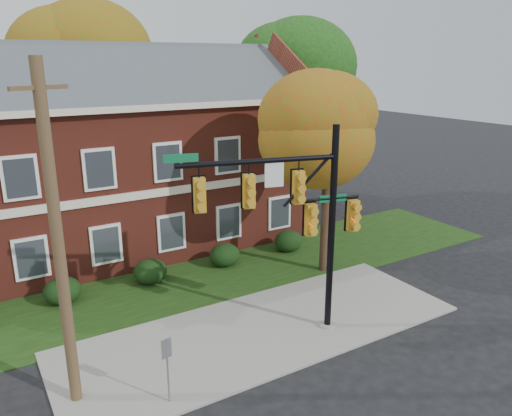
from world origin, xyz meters
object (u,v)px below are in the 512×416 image
hedge_far_right (288,241)px  sign_post (167,360)px  traffic_signal (296,211)px  tree_far_rear (88,62)px  utility_pole (58,243)px  hedge_left (62,291)px  hedge_right (225,255)px  hedge_center (150,271)px  apartment_building (107,147)px  tree_right_rear (292,75)px  tree_near_right (336,119)px

hedge_far_right → sign_post: bearing=-140.5°
traffic_signal → hedge_far_right: bearing=70.3°
tree_far_rear → sign_post: bearing=-99.7°
hedge_far_right → utility_pole: size_ratio=0.15×
hedge_left → tree_far_rear: size_ratio=0.12×
tree_far_rear → traffic_signal: tree_far_rear is taller
hedge_right → tree_far_rear: size_ratio=0.12×
hedge_left → hedge_center: same height
traffic_signal → apartment_building: bearing=117.3°
tree_right_rear → sign_post: tree_right_rear is taller
hedge_right → traffic_signal: bearing=-96.5°
tree_right_rear → sign_post: size_ratio=5.31×
tree_near_right → sign_post: 11.83m
hedge_left → sign_post: sign_post is taller
hedge_right → tree_far_rear: bearing=99.4°
tree_right_rear → sign_post: (-13.53, -13.72, -6.76)m
apartment_building → hedge_left: apartment_building is taller
hedge_left → traffic_signal: 9.75m
apartment_building → sign_post: size_ratio=9.41×
apartment_building → tree_far_rear: (1.34, 7.84, 3.86)m
traffic_signal → sign_post: size_ratio=3.54×
hedge_far_right → traffic_signal: bearing=-123.5°
hedge_center → hedge_right: size_ratio=1.00×
hedge_far_right → utility_pole: utility_pole is taller
hedge_far_right → tree_far_rear: tree_far_rear is taller
hedge_left → apartment_building: bearing=56.3°
apartment_building → hedge_center: bearing=-90.0°
hedge_far_right → hedge_center: bearing=180.0°
hedge_center → tree_far_rear: size_ratio=0.12×
hedge_far_right → tree_right_rear: (4.31, 6.11, 7.60)m
hedge_left → traffic_signal: (6.27, -6.39, 3.87)m
hedge_right → utility_pole: (-7.85, -6.15, 4.09)m
traffic_signal → sign_post: 5.96m
hedge_left → hedge_center: 3.50m
hedge_far_right → traffic_signal: 8.58m
hedge_far_right → sign_post: (-9.21, -7.61, 0.83)m
hedge_right → tree_near_right: size_ratio=0.16×
apartment_building → hedge_right: size_ratio=13.43×
hedge_far_right → sign_post: size_ratio=0.70×
tree_near_right → traffic_signal: bearing=-141.4°
apartment_building → hedge_left: (-3.50, -5.25, -4.46)m
hedge_center → utility_pole: 8.57m
hedge_center → traffic_signal: bearing=-66.5°
utility_pole → hedge_left: bearing=60.9°
sign_post → traffic_signal: bearing=3.6°
hedge_far_right → tree_far_rear: (-5.66, 13.09, 8.32)m
tree_near_right → apartment_building: bearing=131.8°
traffic_signal → sign_post: (-4.98, -1.22, -3.04)m
hedge_far_right → tree_far_rear: bearing=113.4°
hedge_right → tree_near_right: (3.72, -2.83, 6.14)m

